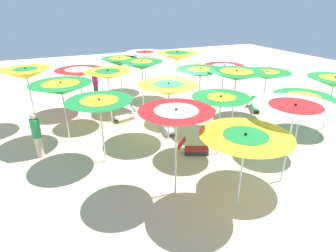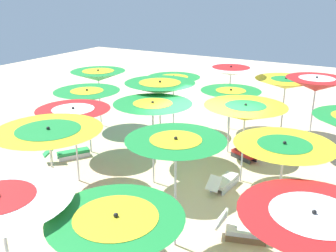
# 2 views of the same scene
# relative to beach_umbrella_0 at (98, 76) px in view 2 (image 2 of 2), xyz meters

# --- Properties ---
(ground) EXTENTS (39.98, 39.98, 0.04)m
(ground) POSITION_rel_beach_umbrella_0_xyz_m (5.68, -2.61, -2.02)
(ground) COLOR beige
(beach_umbrella_0) EXTENTS (2.06, 2.06, 2.24)m
(beach_umbrella_0) POSITION_rel_beach_umbrella_0_xyz_m (0.00, 0.00, 0.00)
(beach_umbrella_0) COLOR silver
(beach_umbrella_0) RESTS_ON ground
(beach_umbrella_1) EXTENTS (2.08, 2.08, 2.15)m
(beach_umbrella_1) POSITION_rel_beach_umbrella_0_xyz_m (1.39, -2.25, -0.08)
(beach_umbrella_1) COLOR silver
(beach_umbrella_1) RESTS_ON ground
(beach_umbrella_2) EXTENTS (1.97, 1.97, 2.17)m
(beach_umbrella_2) POSITION_rel_beach_umbrella_0_xyz_m (2.45, -4.02, -0.04)
(beach_umbrella_2) COLOR silver
(beach_umbrella_2) RESTS_ON ground
(beach_umbrella_3) EXTENTS (2.14, 2.14, 2.56)m
(beach_umbrella_3) POSITION_rel_beach_umbrella_0_xyz_m (3.88, -6.24, 0.29)
(beach_umbrella_3) COLOR silver
(beach_umbrella_3) RESTS_ON ground
(beach_umbrella_4) EXTENTS (2.16, 2.16, 2.37)m
(beach_umbrella_4) POSITION_rel_beach_umbrella_0_xyz_m (4.95, -8.26, 0.12)
(beach_umbrella_4) COLOR silver
(beach_umbrella_4) RESTS_ON ground
(beach_umbrella_5) EXTENTS (1.95, 1.95, 2.13)m
(beach_umbrella_5) POSITION_rel_beach_umbrella_0_xyz_m (2.74, 0.95, -0.08)
(beach_umbrella_5) COLOR silver
(beach_umbrella_5) RESTS_ON ground
(beach_umbrella_6) EXTENTS (2.13, 2.13, 2.52)m
(beach_umbrella_6) POSITION_rel_beach_umbrella_0_xyz_m (3.63, -1.53, 0.29)
(beach_umbrella_6) COLOR silver
(beach_umbrella_6) RESTS_ON ground
(beach_umbrella_7) EXTENTS (2.07, 2.07, 2.36)m
(beach_umbrella_7) POSITION_rel_beach_umbrella_0_xyz_m (4.33, -3.07, 0.14)
(beach_umbrella_7) COLOR silver
(beach_umbrella_7) RESTS_ON ground
(beach_umbrella_8) EXTENTS (1.97, 1.97, 2.45)m
(beach_umbrella_8) POSITION_rel_beach_umbrella_0_xyz_m (6.19, -5.24, 0.21)
(beach_umbrella_8) COLOR silver
(beach_umbrella_8) RESTS_ON ground
(beach_umbrella_9) EXTENTS (1.91, 1.91, 2.23)m
(beach_umbrella_9) POSITION_rel_beach_umbrella_0_xyz_m (6.59, -7.68, -0.03)
(beach_umbrella_9) COLOR silver
(beach_umbrella_9) RESTS_ON ground
(beach_umbrella_10) EXTENTS (2.25, 2.25, 2.45)m
(beach_umbrella_10) POSITION_rel_beach_umbrella_0_xyz_m (4.49, 2.16, 0.25)
(beach_umbrella_10) COLOR silver
(beach_umbrella_10) RESTS_ON ground
(beach_umbrella_11) EXTENTS (1.91, 1.91, 2.16)m
(beach_umbrella_11) POSITION_rel_beach_umbrella_0_xyz_m (5.33, -0.02, -0.05)
(beach_umbrella_11) COLOR silver
(beach_umbrella_11) RESTS_ON ground
(beach_umbrella_12) EXTENTS (2.20, 2.20, 2.27)m
(beach_umbrella_12) POSITION_rel_beach_umbrella_0_xyz_m (6.41, -1.77, 0.01)
(beach_umbrella_12) COLOR silver
(beach_umbrella_12) RESTS_ON ground
(beach_umbrella_13) EXTENTS (1.94, 1.94, 2.38)m
(beach_umbrella_13) POSITION_rel_beach_umbrella_0_xyz_m (8.02, -4.26, 0.16)
(beach_umbrella_13) COLOR silver
(beach_umbrella_13) RESTS_ON ground
(beach_umbrella_14) EXTENTS (2.18, 2.18, 2.15)m
(beach_umbrella_14) POSITION_rel_beach_umbrella_0_xyz_m (8.92, -6.13, -0.06)
(beach_umbrella_14) COLOR silver
(beach_umbrella_14) RESTS_ON ground
(beach_umbrella_15) EXTENTS (2.17, 2.17, 2.15)m
(beach_umbrella_15) POSITION_rel_beach_umbrella_0_xyz_m (6.42, 2.58, -0.09)
(beach_umbrella_15) COLOR silver
(beach_umbrella_15) RESTS_ON ground
(beach_umbrella_16) EXTENTS (1.90, 1.90, 2.53)m
(beach_umbrella_16) POSITION_rel_beach_umbrella_0_xyz_m (7.63, 1.38, 0.27)
(beach_umbrella_16) COLOR silver
(beach_umbrella_16) RESTS_ON ground
(lounger_0) EXTENTS (1.11, 0.72, 0.62)m
(lounger_0) POSITION_rel_beach_umbrella_0_xyz_m (6.07, -0.35, -1.79)
(lounger_0) COLOR #333338
(lounger_0) RESTS_ON ground
(lounger_1) EXTENTS (1.03, 1.38, 0.60)m
(lounger_1) POSITION_rel_beach_umbrella_0_xyz_m (1.14, -2.99, -1.79)
(lounger_1) COLOR silver
(lounger_1) RESTS_ON ground
(lounger_2) EXTENTS (1.15, 0.67, 0.62)m
(lounger_2) POSITION_rel_beach_umbrella_0_xyz_m (7.34, -4.33, -1.79)
(lounger_2) COLOR olive
(lounger_2) RESTS_ON ground
(lounger_4) EXTENTS (0.48, 1.35, 0.55)m
(lounger_4) POSITION_rel_beach_umbrella_0_xyz_m (6.15, -2.42, -1.80)
(lounger_4) COLOR silver
(lounger_4) RESTS_ON ground
(beach_ball) EXTENTS (0.29, 0.29, 0.29)m
(beach_ball) POSITION_rel_beach_umbrella_0_xyz_m (-0.33, 2.21, -1.85)
(beach_ball) COLOR red
(beach_ball) RESTS_ON ground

